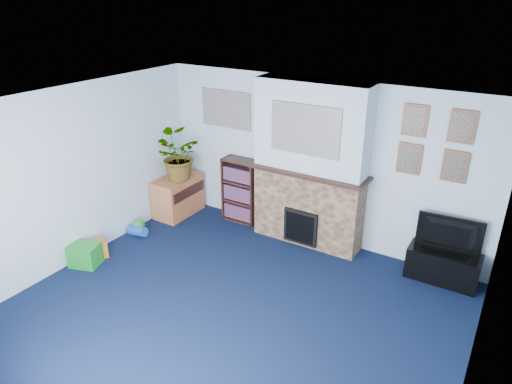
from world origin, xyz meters
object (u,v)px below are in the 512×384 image
Objects in this scene: tv_stand at (443,265)px; sideboard at (178,194)px; television at (449,236)px; bookshelf at (241,192)px.

tv_stand is 1.07× the size of sideboard.
television is 0.96× the size of sideboard.
tv_stand is 4.20m from sideboard.
television is at bearing 4.10° from sideboard.
bookshelf reaches higher than sideboard.
bookshelf is at bearing -5.44° from television.
sideboard reaches higher than tv_stand.
bookshelf is at bearing 178.62° from tv_stand.
tv_stand is 0.42m from television.
bookshelf is (-3.16, 0.08, 0.28)m from tv_stand.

